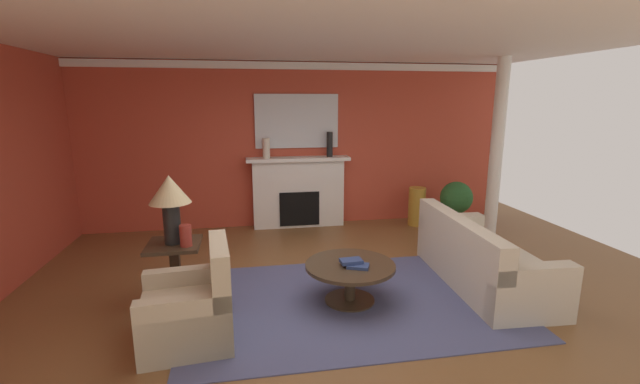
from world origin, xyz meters
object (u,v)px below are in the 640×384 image
at_px(coffee_table, 350,274).
at_px(mantel_mirror, 297,121).
at_px(sofa, 480,261).
at_px(armchair_near_window, 191,311).
at_px(side_table, 176,269).
at_px(vase_mantel_left, 266,148).
at_px(fireplace, 298,194).
at_px(potted_plant, 456,201).
at_px(table_lamp, 170,196).
at_px(vase_mantel_right, 330,144).
at_px(vase_on_side_table, 186,236).
at_px(vase_tall_corner, 417,206).

bearing_deg(coffee_table, mantel_mirror, 93.62).
xyz_separation_m(sofa, armchair_near_window, (-3.33, -0.69, 0.01)).
bearing_deg(side_table, vase_mantel_left, 66.37).
xyz_separation_m(fireplace, vase_mantel_left, (-0.55, -0.05, 0.83)).
distance_m(side_table, potted_plant, 4.89).
bearing_deg(side_table, fireplace, 57.63).
xyz_separation_m(side_table, potted_plant, (4.42, 2.10, 0.09)).
bearing_deg(fireplace, mantel_mirror, 90.00).
xyz_separation_m(side_table, vase_mantel_left, (1.16, 2.64, 1.02)).
bearing_deg(potted_plant, table_lamp, -154.62).
distance_m(sofa, vase_mantel_right, 3.29).
distance_m(table_lamp, potted_plant, 4.95).
bearing_deg(vase_mantel_left, sofa, -48.76).
bearing_deg(coffee_table, armchair_near_window, -162.72).
bearing_deg(vase_mantel_right, fireplace, 174.84).
xyz_separation_m(fireplace, armchair_near_window, (-1.45, -3.52, -0.28)).
distance_m(sofa, potted_plant, 2.39).
bearing_deg(potted_plant, armchair_near_window, -144.91).
xyz_separation_m(fireplace, vase_on_side_table, (-1.56, -2.81, 0.23)).
bearing_deg(armchair_near_window, coffee_table, 17.28).
relative_size(side_table, vase_mantel_left, 2.05).
xyz_separation_m(coffee_table, vase_tall_corner, (1.92, 2.71, 0.01)).
bearing_deg(armchair_near_window, table_lamp, 107.27).
distance_m(coffee_table, vase_mantel_right, 3.19).
height_order(side_table, potted_plant, potted_plant).
bearing_deg(armchair_near_window, vase_on_side_table, 98.62).
height_order(sofa, vase_tall_corner, sofa).
xyz_separation_m(mantel_mirror, vase_on_side_table, (-1.56, -2.93, -1.05)).
height_order(sofa, table_lamp, table_lamp).
xyz_separation_m(table_lamp, vase_mantel_right, (2.26, 2.64, 0.24)).
xyz_separation_m(armchair_near_window, side_table, (-0.26, 0.83, 0.09)).
bearing_deg(mantel_mirror, vase_tall_corner, -11.24).
bearing_deg(vase_tall_corner, potted_plant, -26.24).
xyz_separation_m(mantel_mirror, vase_tall_corner, (2.11, -0.42, -1.52)).
bearing_deg(fireplace, vase_mantel_left, -174.84).
xyz_separation_m(sofa, potted_plant, (0.83, 2.23, 0.19)).
bearing_deg(table_lamp, vase_mantel_left, 66.37).
bearing_deg(vase_mantel_left, potted_plant, -9.50).
height_order(coffee_table, potted_plant, potted_plant).
xyz_separation_m(mantel_mirror, potted_plant, (2.71, -0.72, -1.37)).
distance_m(mantel_mirror, side_table, 3.60).
bearing_deg(vase_mantel_right, vase_tall_corner, -9.09).
relative_size(coffee_table, vase_on_side_table, 4.31).
xyz_separation_m(vase_tall_corner, vase_on_side_table, (-3.67, -2.51, 0.47)).
bearing_deg(fireplace, armchair_near_window, -112.38).
bearing_deg(vase_mantel_left, vase_tall_corner, -5.36).
height_order(fireplace, armchair_near_window, fireplace).
distance_m(armchair_near_window, vase_mantel_left, 3.75).
distance_m(mantel_mirror, armchair_near_window, 4.22).
relative_size(sofa, vase_tall_corner, 3.10).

